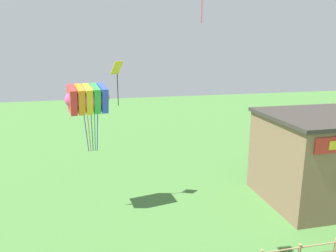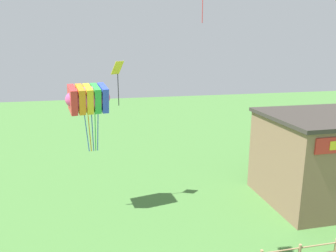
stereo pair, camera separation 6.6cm
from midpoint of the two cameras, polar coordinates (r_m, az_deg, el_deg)
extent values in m
cylinder|color=#9E7F56|center=(18.72, 26.99, -18.65)|extent=(0.14, 0.14, 1.19)
cube|color=#84664C|center=(23.89, 24.60, -5.37)|extent=(6.79, 6.38, 5.65)
cube|color=#38332D|center=(23.15, 25.34, 1.54)|extent=(7.09, 6.68, 0.24)
ellipsoid|color=#E54C8C|center=(19.93, -13.92, 4.63)|extent=(2.90, 2.15, 1.67)
cube|color=red|center=(19.80, -16.47, 4.41)|extent=(0.69, 1.74, 1.70)
cube|color=orange|center=(19.86, -15.19, 4.52)|extent=(0.69, 1.74, 1.70)
cube|color=yellow|center=(19.93, -13.92, 4.63)|extent=(0.69, 1.74, 1.70)
cube|color=green|center=(20.01, -12.66, 4.74)|extent=(0.69, 1.74, 1.70)
cube|color=blue|center=(20.10, -11.41, 4.84)|extent=(0.69, 1.74, 1.70)
cylinder|color=blue|center=(20.11, -14.15, -0.99)|extent=(0.22, 0.40, 2.57)
cylinder|color=orange|center=(20.10, -13.66, -0.97)|extent=(0.14, 0.42, 2.57)
cylinder|color=blue|center=(20.10, -13.18, -0.94)|extent=(0.05, 0.41, 2.57)
cylinder|color=green|center=(20.11, -12.71, -0.90)|extent=(0.14, 0.42, 2.57)
cylinder|color=blue|center=(20.13, -12.29, -0.86)|extent=(0.22, 0.40, 2.57)
cube|color=yellow|center=(20.48, -8.97, 9.99)|extent=(0.85, 0.83, 0.81)
cylinder|color=black|center=(20.62, -8.83, 6.22)|extent=(0.05, 0.05, 1.97)
cylinder|color=red|center=(22.71, 5.86, 20.93)|extent=(0.05, 0.05, 2.77)
camera|label=1|loc=(0.03, -90.13, -0.03)|focal=35.00mm
camera|label=2|loc=(0.03, 89.87, 0.03)|focal=35.00mm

